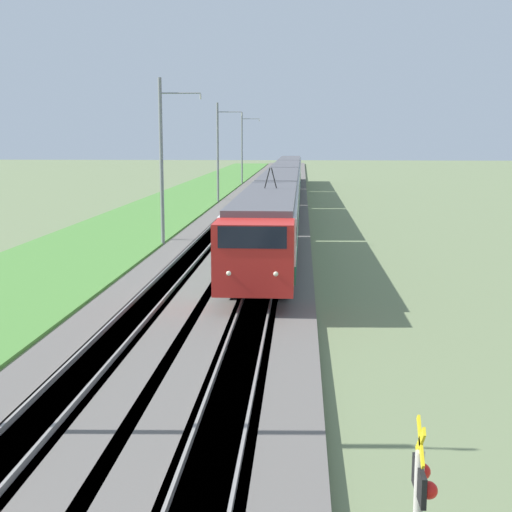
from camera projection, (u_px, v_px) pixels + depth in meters
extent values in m
cube|color=#605B56|center=(231.00, 216.00, 57.32)|extent=(240.00, 4.40, 0.30)
cube|color=#605B56|center=(281.00, 217.00, 57.06)|extent=(240.00, 4.40, 0.30)
cube|color=#4C4238|center=(231.00, 216.00, 57.32)|extent=(240.00, 1.57, 0.30)
cube|color=gray|center=(224.00, 213.00, 57.32)|extent=(240.00, 0.07, 0.15)
cube|color=gray|center=(238.00, 214.00, 57.25)|extent=(240.00, 0.07, 0.15)
cube|color=#4C4238|center=(281.00, 217.00, 57.06)|extent=(240.00, 1.57, 0.30)
cube|color=gray|center=(274.00, 214.00, 57.06)|extent=(240.00, 0.07, 0.15)
cube|color=gray|center=(288.00, 214.00, 56.99)|extent=(240.00, 0.07, 0.15)
cube|color=#4C8438|center=(147.00, 217.00, 57.77)|extent=(240.00, 8.32, 0.12)
cube|color=red|center=(254.00, 257.00, 25.12)|extent=(2.19, 2.80, 2.51)
cube|color=black|center=(254.00, 234.00, 24.66)|extent=(1.58, 2.33, 0.75)
sphere|color=#F2EAC6|center=(229.00, 273.00, 24.21)|extent=(0.20, 0.20, 0.20)
sphere|color=#F2EAC6|center=(276.00, 274.00, 24.11)|extent=(0.20, 0.20, 0.20)
cube|color=#196B47|center=(268.00, 241.00, 35.24)|extent=(18.06, 2.92, 0.70)
cube|color=silver|center=(268.00, 216.00, 35.03)|extent=(18.06, 2.92, 1.81)
cube|color=black|center=(268.00, 213.00, 35.01)|extent=(16.62, 2.94, 0.76)
cube|color=#515156|center=(268.00, 195.00, 34.86)|extent=(18.06, 2.68, 0.25)
cube|color=black|center=(268.00, 253.00, 35.34)|extent=(17.16, 2.48, 0.55)
cylinder|color=black|center=(246.00, 279.00, 28.23)|extent=(0.86, 0.12, 0.86)
cylinder|color=black|center=(273.00, 279.00, 28.16)|extent=(0.86, 0.12, 0.86)
cube|color=#196B47|center=(280.00, 204.00, 54.69)|extent=(20.26, 2.92, 0.70)
cube|color=silver|center=(280.00, 188.00, 54.48)|extent=(20.26, 2.92, 1.81)
cube|color=black|center=(280.00, 186.00, 54.46)|extent=(18.63, 2.94, 0.76)
cube|color=#515156|center=(280.00, 174.00, 54.32)|extent=(20.26, 2.68, 0.25)
cube|color=black|center=(280.00, 212.00, 54.79)|extent=(19.24, 2.48, 0.55)
cube|color=#196B47|center=(286.00, 186.00, 75.22)|extent=(20.26, 2.92, 0.70)
cube|color=silver|center=(286.00, 174.00, 75.01)|extent=(20.26, 2.92, 1.81)
cube|color=black|center=(286.00, 173.00, 74.99)|extent=(18.63, 2.94, 0.76)
cube|color=#515156|center=(287.00, 164.00, 74.85)|extent=(20.26, 2.68, 0.25)
cube|color=black|center=(286.00, 192.00, 75.32)|extent=(19.24, 2.48, 0.55)
cube|color=#196B47|center=(290.00, 176.00, 95.75)|extent=(20.26, 2.92, 0.70)
cube|color=silver|center=(290.00, 166.00, 95.54)|extent=(20.26, 2.92, 1.81)
cube|color=black|center=(290.00, 165.00, 95.52)|extent=(18.63, 2.94, 0.76)
cube|color=#515156|center=(290.00, 159.00, 95.38)|extent=(20.26, 2.68, 0.25)
cube|color=black|center=(290.00, 180.00, 95.85)|extent=(19.24, 2.48, 0.55)
cylinder|color=black|center=(267.00, 178.00, 37.43)|extent=(0.06, 0.33, 1.08)
cylinder|color=black|center=(274.00, 178.00, 37.41)|extent=(0.06, 0.33, 1.08)
cube|color=black|center=(259.00, 300.00, 28.34)|extent=(0.10, 0.10, 0.00)
cube|color=black|center=(419.00, 480.00, 8.11)|extent=(0.70, 0.06, 0.36)
sphere|color=red|center=(422.00, 472.00, 8.32)|extent=(0.20, 0.20, 0.20)
sphere|color=red|center=(429.00, 490.00, 7.88)|extent=(0.20, 0.20, 0.20)
cube|color=yellow|center=(421.00, 441.00, 8.03)|extent=(0.49, 0.03, 0.49)
cube|color=yellow|center=(421.00, 441.00, 8.03)|extent=(0.49, 0.03, 0.49)
cylinder|color=slate|center=(161.00, 163.00, 42.40)|extent=(0.22, 0.22, 9.88)
cylinder|color=slate|center=(180.00, 93.00, 41.66)|extent=(0.08, 2.40, 0.08)
cylinder|color=#B2ADA8|center=(201.00, 96.00, 41.62)|extent=(0.10, 0.10, 0.30)
cylinder|color=slate|center=(218.00, 153.00, 70.58)|extent=(0.22, 0.22, 9.80)
cylinder|color=slate|center=(230.00, 112.00, 69.85)|extent=(0.08, 2.40, 0.08)
cylinder|color=#B2ADA8|center=(242.00, 114.00, 69.81)|extent=(0.10, 0.10, 0.30)
cylinder|color=slate|center=(242.00, 148.00, 98.76)|extent=(0.22, 0.22, 9.87)
cylinder|color=slate|center=(251.00, 119.00, 98.02)|extent=(0.08, 2.40, 0.08)
cylinder|color=#B2ADA8|center=(259.00, 120.00, 97.97)|extent=(0.10, 0.10, 0.30)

